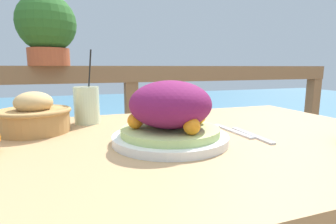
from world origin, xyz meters
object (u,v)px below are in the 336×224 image
salad_plate (170,116)px  drink_glass (87,105)px  potted_plant (47,28)px  bread_basket (35,116)px

salad_plate → drink_glass: 0.36m
potted_plant → salad_plate: bearing=-68.2°
drink_glass → bread_basket: drink_glass is taller
drink_glass → bread_basket: bearing=-151.4°
salad_plate → bread_basket: salad_plate is taller
drink_glass → bread_basket: (-0.15, -0.08, -0.01)m
salad_plate → bread_basket: bearing=146.5°
bread_basket → potted_plant: bearing=90.3°
potted_plant → drink_glass: bearing=-74.6°
salad_plate → drink_glass: bearing=121.9°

